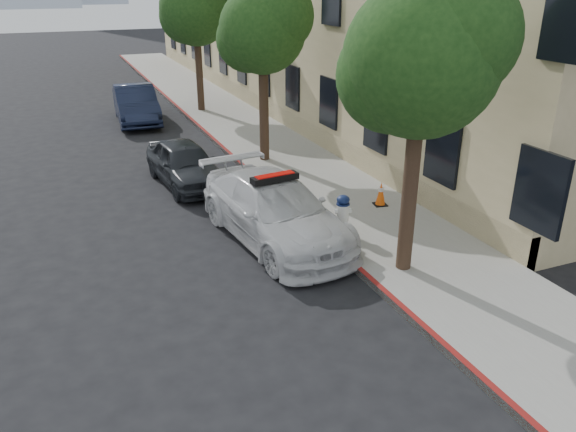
% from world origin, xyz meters
% --- Properties ---
extents(ground, '(120.00, 120.00, 0.00)m').
position_xyz_m(ground, '(0.00, 0.00, 0.00)').
color(ground, black).
rests_on(ground, ground).
extents(sidewalk, '(3.20, 50.00, 0.15)m').
position_xyz_m(sidewalk, '(3.60, 10.00, 0.07)').
color(sidewalk, gray).
rests_on(sidewalk, ground).
extents(curb_strip, '(0.12, 50.00, 0.15)m').
position_xyz_m(curb_strip, '(2.06, 10.00, 0.07)').
color(curb_strip, maroon).
rests_on(curb_strip, ground).
extents(tree_near, '(2.92, 2.82, 5.62)m').
position_xyz_m(tree_near, '(2.93, -2.01, 4.27)').
color(tree_near, black).
rests_on(tree_near, sidewalk).
extents(tree_mid, '(2.77, 2.64, 5.43)m').
position_xyz_m(tree_mid, '(2.93, 5.99, 4.16)').
color(tree_mid, black).
rests_on(tree_mid, sidewalk).
extents(tree_far, '(3.10, 3.00, 5.81)m').
position_xyz_m(tree_far, '(2.93, 13.99, 4.39)').
color(tree_far, black).
rests_on(tree_far, sidewalk).
extents(police_car, '(2.58, 5.14, 1.58)m').
position_xyz_m(police_car, '(1.10, 0.52, 0.72)').
color(police_car, silver).
rests_on(police_car, ground).
extents(parked_car_mid, '(1.86, 3.86, 1.27)m').
position_xyz_m(parked_car_mid, '(0.07, 5.00, 0.64)').
color(parked_car_mid, black).
rests_on(parked_car_mid, ground).
extents(parked_car_far, '(1.81, 4.58, 1.48)m').
position_xyz_m(parked_car_far, '(-0.01, 13.36, 0.74)').
color(parked_car_far, '#141A32').
rests_on(parked_car_far, ground).
extents(fire_hydrant, '(0.40, 0.36, 0.94)m').
position_xyz_m(fire_hydrant, '(2.51, -0.09, 0.61)').
color(fire_hydrant, white).
rests_on(fire_hydrant, sidewalk).
extents(traffic_cone, '(0.38, 0.38, 0.62)m').
position_xyz_m(traffic_cone, '(4.25, 1.09, 0.46)').
color(traffic_cone, black).
rests_on(traffic_cone, sidewalk).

